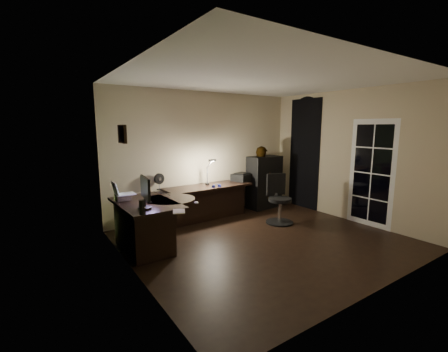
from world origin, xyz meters
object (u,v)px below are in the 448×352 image
cabinet (264,182)px  person (261,177)px  desk_right (208,202)px  desk_left (147,226)px  monitor (144,197)px  office_chair (280,199)px

cabinet → person: bearing=176.4°
desk_right → cabinet: 1.61m
person → desk_left: bearing=86.4°
desk_right → cabinet: size_ratio=1.52×
desk_left → desk_right: size_ratio=0.71×
desk_left → monitor: bearing=-111.8°
cabinet → person: (-0.10, -0.00, 0.12)m
cabinet → person: person is taller
desk_left → office_chair: bearing=-5.8°
desk_right → person: (1.49, 0.01, 0.39)m
desk_right → office_chair: size_ratio=1.92×
cabinet → person: size_ratio=0.84×
desk_right → person: bearing=-1.2°
cabinet → monitor: (-3.40, -1.26, 0.33)m
cabinet → office_chair: (-0.55, -1.11, -0.13)m
office_chair → person: person is taller
desk_right → cabinet: bearing=-1.2°
desk_right → office_chair: 1.52m
desk_right → cabinet: cabinet is taller
monitor → cabinet: bearing=27.4°
desk_left → office_chair: size_ratio=1.36×
desk_right → cabinet: (1.59, 0.02, 0.27)m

